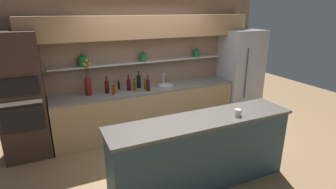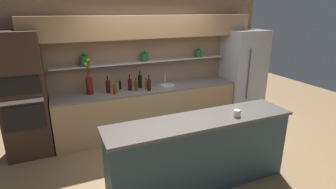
# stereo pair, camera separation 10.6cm
# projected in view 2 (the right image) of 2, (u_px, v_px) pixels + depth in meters

# --- Properties ---
(ground_plane) EXTENTS (12.00, 12.00, 0.00)m
(ground_plane) POSITION_uv_depth(u_px,v_px,m) (178.00, 160.00, 4.40)
(ground_plane) COLOR olive
(back_wall_unit) EXTENTS (5.20, 0.44, 2.60)m
(back_wall_unit) POSITION_uv_depth(u_px,v_px,m) (146.00, 54.00, 5.25)
(back_wall_unit) COLOR #937056
(back_wall_unit) RESTS_ON ground_plane
(back_counter_unit) EXTENTS (3.63, 0.62, 0.92)m
(back_counter_unit) POSITION_uv_depth(u_px,v_px,m) (149.00, 110.00, 5.31)
(back_counter_unit) COLOR tan
(back_counter_unit) RESTS_ON ground_plane
(island_counter) EXTENTS (2.63, 0.61, 1.02)m
(island_counter) POSITION_uv_depth(u_px,v_px,m) (200.00, 152.00, 3.64)
(island_counter) COLOR #334C56
(island_counter) RESTS_ON ground_plane
(refrigerator) EXTENTS (0.83, 0.73, 1.98)m
(refrigerator) POSITION_uv_depth(u_px,v_px,m) (243.00, 74.00, 5.96)
(refrigerator) COLOR #B7B7BC
(refrigerator) RESTS_ON ground_plane
(oven_tower) EXTENTS (0.70, 0.64, 2.10)m
(oven_tower) POSITION_uv_depth(u_px,v_px,m) (23.00, 96.00, 4.30)
(oven_tower) COLOR #3D281E
(oven_tower) RESTS_ON ground_plane
(flower_vase) EXTENTS (0.14, 0.15, 0.65)m
(flower_vase) POSITION_uv_depth(u_px,v_px,m) (89.00, 84.00, 4.75)
(flower_vase) COLOR maroon
(flower_vase) RESTS_ON back_counter_unit
(sink_fixture) EXTENTS (0.31, 0.31, 0.25)m
(sink_fixture) POSITION_uv_depth(u_px,v_px,m) (167.00, 85.00, 5.32)
(sink_fixture) COLOR #B7B7BC
(sink_fixture) RESTS_ON back_counter_unit
(bottle_wine_0) EXTENTS (0.08, 0.08, 0.34)m
(bottle_wine_0) POSITION_uv_depth(u_px,v_px,m) (140.00, 81.00, 5.16)
(bottle_wine_0) COLOR black
(bottle_wine_0) RESTS_ON back_counter_unit
(bottle_oil_1) EXTENTS (0.05, 0.05, 0.21)m
(bottle_oil_1) POSITION_uv_depth(u_px,v_px,m) (146.00, 85.00, 5.10)
(bottle_oil_1) COLOR brown
(bottle_oil_1) RESTS_ON back_counter_unit
(bottle_wine_2) EXTENTS (0.08, 0.08, 0.32)m
(bottle_wine_2) POSITION_uv_depth(u_px,v_px,m) (108.00, 86.00, 4.86)
(bottle_wine_2) COLOR #380C0C
(bottle_wine_2) RESTS_ON back_counter_unit
(bottle_wine_3) EXTENTS (0.07, 0.07, 0.31)m
(bottle_wine_3) POSITION_uv_depth(u_px,v_px,m) (149.00, 85.00, 4.98)
(bottle_wine_3) COLOR #380C0C
(bottle_wine_3) RESTS_ON back_counter_unit
(bottle_wine_4) EXTENTS (0.08, 0.08, 0.31)m
(bottle_wine_4) POSITION_uv_depth(u_px,v_px,m) (130.00, 84.00, 5.02)
(bottle_wine_4) COLOR #380C0C
(bottle_wine_4) RESTS_ON back_counter_unit
(bottle_oil_5) EXTENTS (0.06, 0.06, 0.24)m
(bottle_oil_5) POSITION_uv_depth(u_px,v_px,m) (136.00, 86.00, 4.99)
(bottle_oil_5) COLOR #47380A
(bottle_oil_5) RESTS_ON back_counter_unit
(bottle_sauce_6) EXTENTS (0.05, 0.05, 0.18)m
(bottle_sauce_6) POSITION_uv_depth(u_px,v_px,m) (120.00, 85.00, 5.11)
(bottle_sauce_6) COLOR black
(bottle_sauce_6) RESTS_ON back_counter_unit
(bottle_sauce_7) EXTENTS (0.05, 0.05, 0.17)m
(bottle_sauce_7) POSITION_uv_depth(u_px,v_px,m) (114.00, 90.00, 4.79)
(bottle_sauce_7) COLOR maroon
(bottle_sauce_7) RESTS_ON back_counter_unit
(bottle_oil_8) EXTENTS (0.05, 0.05, 0.22)m
(bottle_oil_8) POSITION_uv_depth(u_px,v_px,m) (117.00, 88.00, 4.88)
(bottle_oil_8) COLOR olive
(bottle_oil_8) RESTS_ON back_counter_unit
(coffee_mug) EXTENTS (0.10, 0.08, 0.10)m
(coffee_mug) POSITION_uv_depth(u_px,v_px,m) (237.00, 113.00, 3.54)
(coffee_mug) COLOR silver
(coffee_mug) RESTS_ON island_counter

